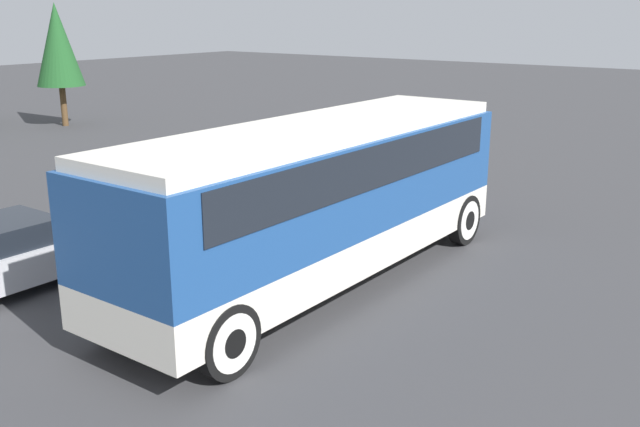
{
  "coord_description": "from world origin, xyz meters",
  "views": [
    {
      "loc": [
        -10.62,
        -7.91,
        5.22
      ],
      "look_at": [
        0.0,
        0.0,
        1.44
      ],
      "focal_mm": 40.0,
      "sensor_mm": 36.0,
      "label": 1
    }
  ],
  "objects": [
    {
      "name": "tree_left",
      "position": [
        8.98,
        21.61,
        3.7
      ],
      "size": [
        2.15,
        2.15,
        5.58
      ],
      "color": "brown",
      "rests_on": "ground_plane"
    },
    {
      "name": "parked_car_far",
      "position": [
        5.17,
        6.46,
        0.71
      ],
      "size": [
        4.8,
        1.8,
        1.41
      ],
      "color": "maroon",
      "rests_on": "ground_plane"
    },
    {
      "name": "ground_plane",
      "position": [
        0.0,
        0.0,
        0.0
      ],
      "size": [
        120.0,
        120.0,
        0.0
      ],
      "primitive_type": "plane",
      "color": "#38383A"
    },
    {
      "name": "tour_bus",
      "position": [
        0.1,
        0.0,
        1.93
      ],
      "size": [
        9.87,
        2.66,
        3.2
      ],
      "color": "silver",
      "rests_on": "ground_plane"
    }
  ]
}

